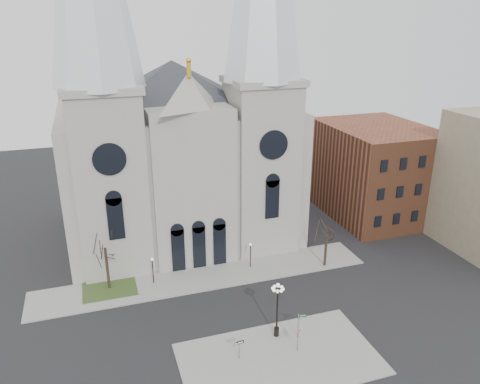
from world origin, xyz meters
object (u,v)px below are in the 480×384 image
object	(u,v)px
stop_sign	(298,335)
globe_lamp	(277,303)
street_name_sign	(299,323)
one_way_sign	(239,346)

from	to	relation	value
stop_sign	globe_lamp	world-z (taller)	globe_lamp
street_name_sign	stop_sign	bearing A→B (deg)	-107.64
globe_lamp	one_way_sign	size ratio (longest dim) A/B	2.83
stop_sign	street_name_sign	bearing A→B (deg)	37.97
stop_sign	globe_lamp	distance (m)	3.47
globe_lamp	street_name_sign	world-z (taller)	globe_lamp
stop_sign	one_way_sign	bearing A→B (deg)	149.62
globe_lamp	stop_sign	bearing A→B (deg)	-68.82
globe_lamp	street_name_sign	xyz separation A→B (m)	(2.05, -0.69, -2.25)
one_way_sign	street_name_sign	distance (m)	6.69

